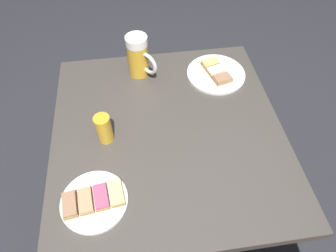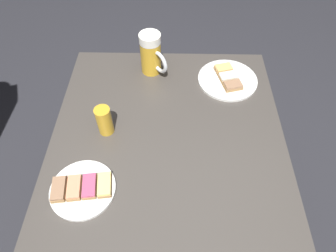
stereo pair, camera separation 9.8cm
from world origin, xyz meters
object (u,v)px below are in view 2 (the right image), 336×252
at_px(plate_far, 228,79).
at_px(beer_mug, 151,54).
at_px(plate_near, 83,188).
at_px(beer_glass_small, 104,121).

height_order(plate_far, beer_mug, beer_mug).
distance_m(plate_near, plate_far, 0.66).
relative_size(plate_near, plate_far, 0.84).
bearing_deg(beer_mug, plate_near, 161.67).
bearing_deg(plate_near, plate_far, -44.76).
relative_size(plate_far, beer_glass_small, 2.17).
xyz_separation_m(beer_mug, beer_glass_small, (-0.30, 0.14, -0.03)).
height_order(plate_near, plate_far, same).
bearing_deg(plate_far, plate_near, 135.24).
distance_m(plate_near, beer_mug, 0.56).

